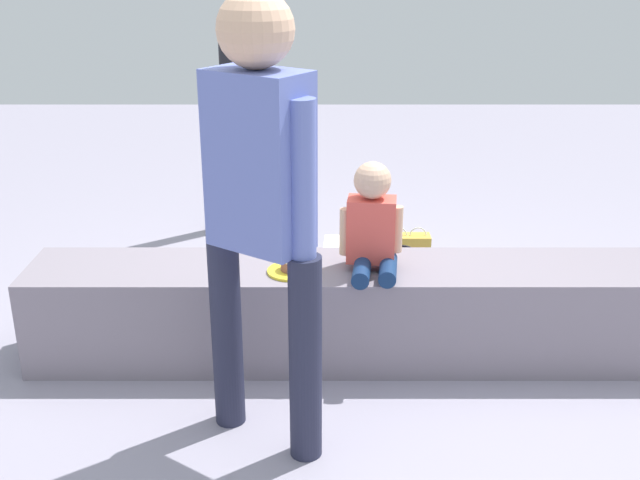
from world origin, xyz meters
The scene contains 12 objects.
ground_plane centered at (0.00, 0.00, 0.00)m, with size 12.00×12.00×0.00m, color #938D9F.
concrete_ledge centered at (0.00, 0.00, 0.23)m, with size 2.89×0.45×0.45m, color gray.
child_seated centered at (0.09, -0.04, 0.67)m, with size 0.28×0.32×0.48m.
adult_standing centered at (-0.34, -0.63, 1.01)m, with size 0.43×0.36×1.67m.
cake_plate centered at (-0.26, -0.07, 0.47)m, with size 0.22×0.22×0.07m.
gift_bag centered at (0.37, 0.93, 0.13)m, with size 0.25×0.11×0.30m.
railing_post centered at (-0.72, 1.76, 0.51)m, with size 0.36×0.36×1.31m.
water_bottle_near_gift centered at (0.78, 0.59, 0.09)m, with size 0.07×0.07×0.19m.
water_bottle_far_side centered at (-1.16, 0.51, 0.08)m, with size 0.07×0.07×0.18m.
party_cup_red centered at (-0.45, 0.83, 0.06)m, with size 0.09×0.09×0.12m, color red.
cake_box_white centered at (0.02, 1.09, 0.07)m, with size 0.27×0.28×0.14m, color white.
handbag_black_leather centered at (0.29, 0.56, 0.12)m, with size 0.27×0.13×0.33m.
Camera 1 is at (-0.13, -3.16, 1.80)m, focal length 43.20 mm.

